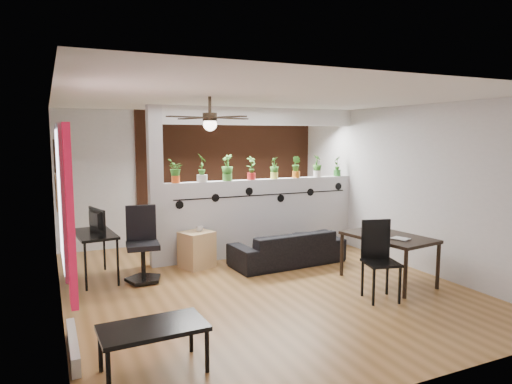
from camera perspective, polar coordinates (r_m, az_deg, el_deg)
name	(u,v)px	position (r m, az deg, el deg)	size (l,w,h in m)	color
room_shell	(258,194)	(6.42, 0.23, -0.27)	(6.30, 7.10, 2.90)	brown
partition_wall	(263,217)	(8.19, 0.86, -3.10)	(3.60, 0.18, 1.35)	#BCBCC1
ceiling_header	(263,117)	(8.07, 0.89, 9.41)	(3.60, 0.18, 0.30)	silver
pier_column	(156,187)	(7.48, -12.43, 0.61)	(0.22, 0.20, 2.60)	#BCBCC1
brick_panel	(232,176)	(9.44, -2.99, 2.07)	(3.90, 0.05, 2.60)	#B05833
vine_decal	(265,195)	(8.04, 1.16, -0.36)	(3.31, 0.01, 0.30)	black
window_assembly	(64,201)	(4.61, -22.90, -1.08)	(0.09, 1.30, 1.55)	white
baseboard_heater	(73,346)	(5.00, -21.89, -17.40)	(0.08, 1.00, 0.18)	silver
corkboard	(57,192)	(6.76, -23.63, -0.06)	(0.03, 0.60, 0.45)	#926C46
framed_art	(55,156)	(6.67, -23.85, 4.16)	(0.03, 0.34, 0.44)	#8C7259
ceiling_fan	(210,120)	(5.79, -5.78, 8.97)	(1.19, 1.19, 0.43)	black
potted_plant_0	(175,170)	(7.54, -10.03, 2.69)	(0.22, 0.24, 0.39)	#DB5119
potted_plant_1	(202,167)	(7.66, -6.77, 3.14)	(0.24, 0.28, 0.48)	silver
potted_plant_2	(227,167)	(7.81, -3.61, 3.15)	(0.26, 0.29, 0.45)	#41822F
potted_plant_3	(251,167)	(7.99, -0.59, 3.12)	(0.23, 0.19, 0.42)	red
potted_plant_4	(274,167)	(8.18, 2.30, 3.11)	(0.24, 0.25, 0.39)	#E5EC53
potted_plant_5	(296,166)	(8.40, 5.05, 3.23)	(0.21, 0.24, 0.40)	#CA6717
potted_plant_6	(317,165)	(8.63, 7.66, 3.32)	(0.18, 0.22, 0.41)	white
potted_plant_7	(337,165)	(8.88, 10.12, 3.32)	(0.24, 0.23, 0.39)	#2F822F
sofa	(287,248)	(7.63, 3.94, -7.03)	(1.80, 0.71, 0.53)	black
cube_shelf	(197,249)	(7.48, -7.41, -7.14)	(0.48, 0.42, 0.58)	tan
cup	(199,229)	(7.42, -7.08, -4.58)	(0.11, 0.11, 0.09)	gray
computer_desk	(95,237)	(7.11, -19.51, -5.34)	(0.60, 1.02, 0.71)	black
monitor	(93,225)	(7.22, -19.67, -3.86)	(0.05, 0.32, 0.18)	black
office_chair	(143,249)	(6.90, -14.00, -6.92)	(0.56, 0.56, 1.08)	black
dining_table	(388,240)	(6.88, 16.22, -5.84)	(0.94, 1.36, 0.69)	black
book	(398,240)	(6.58, 17.30, -5.71)	(0.17, 0.23, 0.02)	gray
folding_chair	(378,252)	(6.20, 15.04, -7.30)	(0.51, 0.51, 1.03)	black
coffee_table	(153,331)	(4.35, -12.74, -16.54)	(0.95, 0.55, 0.44)	black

